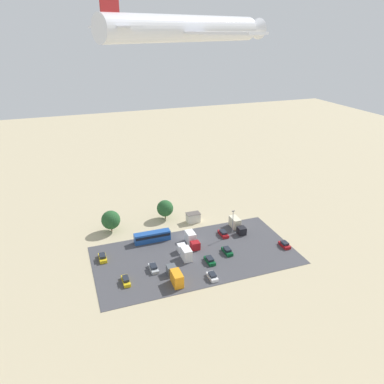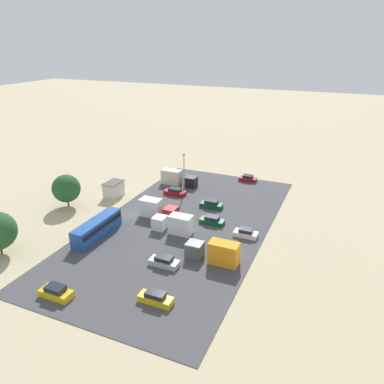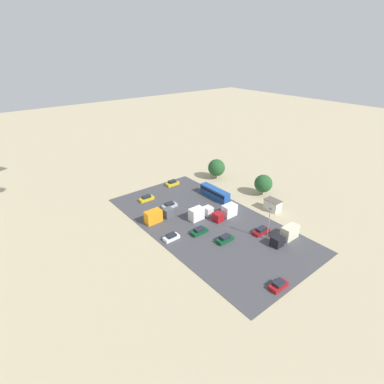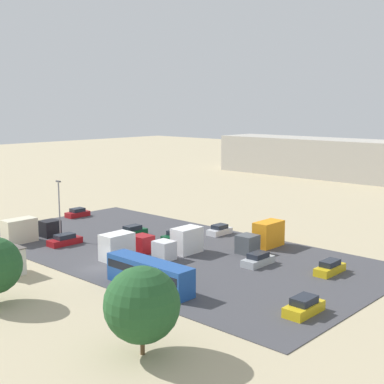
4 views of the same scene
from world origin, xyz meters
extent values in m
plane|color=tan|center=(0.00, 0.00, 0.00)|extent=(400.00, 400.00, 0.00)
cube|color=#424247|center=(0.00, 11.50, 0.04)|extent=(57.57, 29.78, 0.08)
cube|color=silver|center=(-6.52, -7.99, 1.54)|extent=(4.40, 2.78, 3.08)
cube|color=#59514C|center=(-6.52, -7.99, 3.14)|extent=(4.64, 3.02, 0.12)
cube|color=#1E4C9E|center=(9.64, -0.32, 1.61)|extent=(11.10, 2.49, 3.07)
cube|color=black|center=(9.64, -0.32, 2.17)|extent=(10.66, 2.53, 0.86)
cube|color=#0C4723|center=(-9.14, 13.58, 0.54)|extent=(1.89, 4.50, 0.92)
cube|color=#1E232D|center=(-9.14, 13.58, 1.34)|extent=(1.59, 2.52, 0.67)
cube|color=gold|center=(21.19, 17.32, 0.53)|extent=(1.73, 4.63, 0.90)
cube|color=#1E232D|center=(21.19, 17.32, 1.31)|extent=(1.45, 2.59, 0.66)
cube|color=#0C4723|center=(-2.57, 16.20, 0.51)|extent=(1.94, 4.49, 0.86)
cube|color=#1E232D|center=(-2.57, 16.20, 1.26)|extent=(1.63, 2.52, 0.63)
cube|color=gold|center=(25.38, 4.69, 0.56)|extent=(2.00, 4.50, 0.96)
cube|color=#1E232D|center=(25.38, 4.69, 1.39)|extent=(1.68, 2.52, 0.70)
cube|color=maroon|center=(-26.80, 16.25, 0.51)|extent=(1.97, 4.08, 0.86)
cube|color=#1E232D|center=(-26.80, 16.25, 1.26)|extent=(1.65, 2.28, 0.63)
cube|color=#ADB2B7|center=(13.14, 14.39, 0.52)|extent=(1.94, 4.56, 0.88)
cube|color=#1E232D|center=(13.14, 14.39, 1.28)|extent=(1.63, 2.55, 0.65)
cube|color=silver|center=(-0.36, 23.23, 0.51)|extent=(1.89, 4.02, 0.85)
cube|color=#1E232D|center=(-0.36, 23.23, 1.25)|extent=(1.59, 2.25, 0.63)
cube|color=maroon|center=(-12.29, 3.90, 0.51)|extent=(1.95, 4.74, 0.87)
cube|color=#1E232D|center=(-12.29, 3.90, 1.26)|extent=(1.64, 2.66, 0.64)
cube|color=black|center=(-18.06, 5.17, 1.26)|extent=(2.40, 2.58, 2.36)
cube|color=beige|center=(-18.06, 0.29, 1.77)|extent=(2.40, 4.59, 3.38)
cube|color=#4C5156|center=(9.05, 17.66, 1.30)|extent=(2.36, 2.52, 2.44)
cube|color=orange|center=(9.05, 22.43, 1.83)|extent=(2.36, 4.49, 3.49)
cube|color=silver|center=(3.03, 8.30, 1.26)|extent=(2.42, 2.22, 2.36)
cube|color=white|center=(3.03, 12.49, 1.77)|extent=(2.42, 3.94, 3.37)
cube|color=maroon|center=(-1.16, 8.42, 1.26)|extent=(2.50, 2.26, 2.36)
cube|color=white|center=(-1.16, 4.14, 1.77)|extent=(2.50, 4.02, 3.38)
cylinder|color=brown|center=(1.64, -13.52, 0.89)|extent=(0.36, 0.36, 1.78)
sphere|color=#235128|center=(1.64, -13.52, 3.89)|extent=(5.62, 5.62, 5.62)
cylinder|color=brown|center=(20.38, -10.93, 0.92)|extent=(0.36, 0.36, 1.84)
sphere|color=#235128|center=(20.38, -10.93, 4.09)|extent=(6.01, 6.01, 6.01)
cylinder|color=gray|center=(-14.91, 4.93, 4.26)|extent=(0.20, 0.20, 8.37)
cube|color=#4C4C51|center=(-14.91, 4.93, 8.63)|extent=(0.90, 0.28, 0.20)
camera|label=1|loc=(32.22, 97.16, 59.87)|focal=35.00mm
camera|label=2|loc=(55.45, 37.29, 31.84)|focal=35.00mm
camera|label=3|loc=(-50.89, 57.27, 42.85)|focal=28.00mm
camera|label=4|loc=(49.91, -37.09, 19.29)|focal=50.00mm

